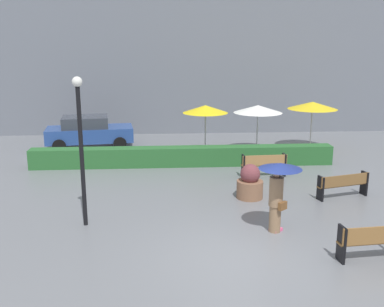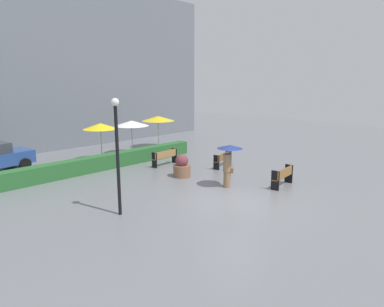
% 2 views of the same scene
% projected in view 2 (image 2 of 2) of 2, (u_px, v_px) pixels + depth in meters
% --- Properties ---
extents(ground_plane, '(60.00, 60.00, 0.00)m').
position_uv_depth(ground_plane, '(234.00, 201.00, 13.64)').
color(ground_plane, slate).
extents(bench_far_right, '(1.87, 0.80, 0.83)m').
position_uv_depth(bench_far_right, '(223.00, 158.00, 19.24)').
color(bench_far_right, brown).
rests_on(bench_far_right, ground).
extents(bench_back_row, '(1.78, 0.47, 0.88)m').
position_uv_depth(bench_back_row, '(165.00, 156.00, 19.51)').
color(bench_back_row, '#9E7242').
rests_on(bench_back_row, ground).
extents(bench_near_right, '(1.63, 0.51, 0.89)m').
position_uv_depth(bench_near_right, '(283.00, 176.00, 15.52)').
color(bench_near_right, olive).
rests_on(bench_near_right, ground).
extents(pedestrian_with_umbrella, '(1.16, 1.16, 1.98)m').
position_uv_depth(pedestrian_with_umbrella, '(229.00, 158.00, 15.22)').
color(pedestrian_with_umbrella, '#8C6B4C').
rests_on(pedestrian_with_umbrella, ground).
extents(planter_pot, '(0.88, 0.88, 1.17)m').
position_uv_depth(planter_pot, '(182.00, 167.00, 17.16)').
color(planter_pot, brown).
rests_on(planter_pot, ground).
extents(lamp_post, '(0.28, 0.28, 4.21)m').
position_uv_depth(lamp_post, '(117.00, 146.00, 11.78)').
color(lamp_post, black).
rests_on(lamp_post, ground).
extents(patio_umbrella_yellow, '(2.07, 2.07, 2.34)m').
position_uv_depth(patio_umbrella_yellow, '(100.00, 126.00, 20.21)').
color(patio_umbrella_yellow, silver).
rests_on(patio_umbrella_yellow, ground).
extents(patio_umbrella_white, '(2.27, 2.27, 2.28)m').
position_uv_depth(patio_umbrella_white, '(132.00, 123.00, 22.14)').
color(patio_umbrella_white, silver).
rests_on(patio_umbrella_white, ground).
extents(patio_umbrella_yellow_far, '(2.36, 2.36, 2.35)m').
position_uv_depth(patio_umbrella_yellow_far, '(158.00, 119.00, 24.45)').
color(patio_umbrella_yellow_far, silver).
rests_on(patio_umbrella_yellow_far, ground).
extents(hedge_strip, '(12.74, 0.70, 0.81)m').
position_uv_depth(hedge_strip, '(102.00, 162.00, 18.59)').
color(hedge_strip, '#28602D').
rests_on(hedge_strip, ground).
extents(building_facade, '(28.00, 1.20, 11.93)m').
position_uv_depth(building_facade, '(49.00, 64.00, 23.21)').
color(building_facade, slate).
rests_on(building_facade, ground).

